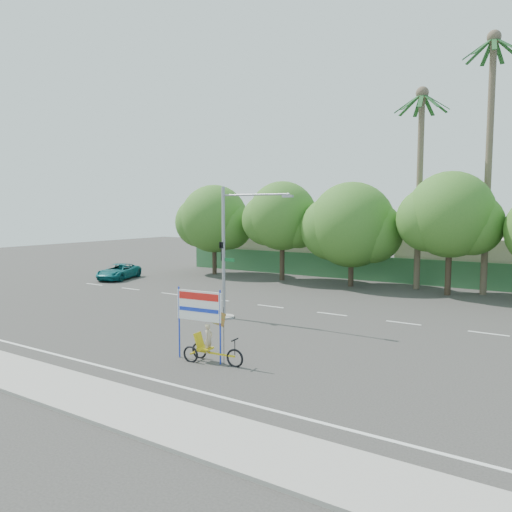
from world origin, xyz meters
The scene contains 14 objects.
ground centered at (0.00, 0.00, 0.00)m, with size 120.00×120.00×0.00m, color #33302D.
sidewalk_near centered at (0.00, -7.50, 0.06)m, with size 50.00×2.40×0.12m, color gray.
fence centered at (0.00, 21.50, 1.00)m, with size 38.00×0.08×2.00m, color #336B3D.
building_left centered at (-10.00, 26.00, 2.00)m, with size 12.00×8.00×4.00m, color beige.
building_right centered at (8.00, 26.00, 1.80)m, with size 14.00×8.00×3.60m, color beige.
tree_far_left centered at (-14.05, 18.00, 4.76)m, with size 7.14×6.00×7.96m.
tree_left centered at (-7.05, 18.00, 5.06)m, with size 6.66×5.60×8.07m.
tree_center centered at (-1.05, 18.00, 4.47)m, with size 7.62×6.40×7.85m.
tree_right centered at (5.95, 18.00, 5.24)m, with size 6.90×5.80×8.36m.
palm_tall centered at (8.00, 19.50, 10.46)m, with size 3.73×3.79×17.45m.
palm_short centered at (3.50, 19.50, 8.86)m, with size 3.73×3.79×14.45m.
traffic_signal centered at (-2.20, 3.98, 2.92)m, with size 4.72×1.10×7.00m.
trike_billboard centered at (1.57, -2.62, 1.15)m, with size 2.92×0.77×2.87m.
pickup_truck centered at (-18.66, 11.03, 0.64)m, with size 2.11×4.58×1.27m, color #0E6367.
Camera 1 is at (13.37, -17.19, 5.85)m, focal length 35.00 mm.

